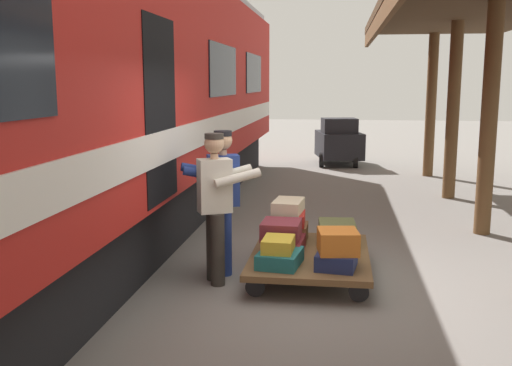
# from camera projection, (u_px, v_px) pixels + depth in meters

# --- Properties ---
(ground_plane) EXTENTS (60.00, 60.00, 0.00)m
(ground_plane) POSITION_uv_depth(u_px,v_px,m) (318.00, 289.00, 6.48)
(ground_plane) COLOR slate
(train_car) EXTENTS (3.02, 20.19, 4.00)m
(train_car) POSITION_uv_depth(u_px,v_px,m) (31.00, 100.00, 6.58)
(train_car) COLOR #B21E19
(train_car) RESTS_ON ground_plane
(luggage_cart) EXTENTS (1.36, 1.88, 0.28)m
(luggage_cart) POSITION_uv_depth(u_px,v_px,m) (310.00, 256.00, 6.90)
(luggage_cart) COLOR brown
(luggage_cart) RESTS_ON ground_plane
(suitcase_navy_fabric) EXTENTS (0.47, 0.52, 0.17)m
(suitcase_navy_fabric) POSITION_uv_depth(u_px,v_px,m) (336.00, 260.00, 6.33)
(suitcase_navy_fabric) COLOR navy
(suitcase_navy_fabric) RESTS_ON luggage_cart
(suitcase_brown_leather) EXTENTS (0.49, 0.45, 0.21)m
(suitcase_brown_leather) POSITION_uv_depth(u_px,v_px,m) (288.00, 232.00, 7.42)
(suitcase_brown_leather) COLOR brown
(suitcase_brown_leather) RESTS_ON luggage_cart
(suitcase_olive_duffel) EXTENTS (0.48, 0.59, 0.25)m
(suitcase_olive_duffel) POSITION_uv_depth(u_px,v_px,m) (337.00, 232.00, 7.33)
(suitcase_olive_duffel) COLOR brown
(suitcase_olive_duffel) RESTS_ON luggage_cart
(suitcase_maroon_trunk) EXTENTS (0.48, 0.65, 0.16)m
(suitcase_maroon_trunk) POSITION_uv_depth(u_px,v_px,m) (284.00, 245.00, 6.92)
(suitcase_maroon_trunk) COLOR maroon
(suitcase_maroon_trunk) RESTS_ON luggage_cart
(suitcase_teal_softside) EXTENTS (0.50, 0.60, 0.16)m
(suitcase_teal_softside) POSITION_uv_depth(u_px,v_px,m) (280.00, 258.00, 6.41)
(suitcase_teal_softside) COLOR #1E666B
(suitcase_teal_softside) RESTS_ON luggage_cart
(suitcase_tan_vintage) EXTENTS (0.44, 0.62, 0.17)m
(suitcase_tan_vintage) POSITION_uv_depth(u_px,v_px,m) (337.00, 247.00, 6.83)
(suitcase_tan_vintage) COLOR tan
(suitcase_tan_vintage) RESTS_ON luggage_cart
(suitcase_burgundy_valise) EXTENTS (0.46, 0.49, 0.21)m
(suitcase_burgundy_valise) POSITION_uv_depth(u_px,v_px,m) (281.00, 230.00, 6.87)
(suitcase_burgundy_valise) COLOR maroon
(suitcase_burgundy_valise) RESTS_ON suitcase_maroon_trunk
(suitcase_yellow_case) EXTENTS (0.34, 0.43, 0.15)m
(suitcase_yellow_case) POSITION_uv_depth(u_px,v_px,m) (278.00, 244.00, 6.39)
(suitcase_yellow_case) COLOR gold
(suitcase_yellow_case) RESTS_ON suitcase_teal_softside
(suitcase_red_plastic) EXTENTS (0.35, 0.45, 0.15)m
(suitcase_red_plastic) POSITION_uv_depth(u_px,v_px,m) (291.00, 219.00, 7.37)
(suitcase_red_plastic) COLOR #AD231E
(suitcase_red_plastic) RESTS_ON suitcase_brown_leather
(suitcase_cream_canvas) EXTENTS (0.39, 0.56, 0.16)m
(suitcase_cream_canvas) POSITION_uv_depth(u_px,v_px,m) (288.00, 206.00, 7.37)
(suitcase_cream_canvas) COLOR beige
(suitcase_cream_canvas) RESTS_ON suitcase_red_plastic
(suitcase_orange_carryall) EXTENTS (0.47, 0.47, 0.24)m
(suitcase_orange_carryall) POSITION_uv_depth(u_px,v_px,m) (338.00, 241.00, 6.29)
(suitcase_orange_carryall) COLOR #CC6B23
(suitcase_orange_carryall) RESTS_ON suitcase_navy_fabric
(porter_in_overalls) EXTENTS (0.73, 0.57, 1.70)m
(porter_in_overalls) POSITION_uv_depth(u_px,v_px,m) (222.00, 197.00, 6.92)
(porter_in_overalls) COLOR navy
(porter_in_overalls) RESTS_ON ground_plane
(porter_by_door) EXTENTS (0.74, 0.61, 1.70)m
(porter_by_door) POSITION_uv_depth(u_px,v_px,m) (217.00, 203.00, 6.57)
(porter_by_door) COLOR #332D28
(porter_by_door) RESTS_ON ground_plane
(baggage_tug) EXTENTS (1.40, 1.88, 1.30)m
(baggage_tug) POSITION_uv_depth(u_px,v_px,m) (339.00, 142.00, 16.18)
(baggage_tug) COLOR black
(baggage_tug) RESTS_ON ground_plane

